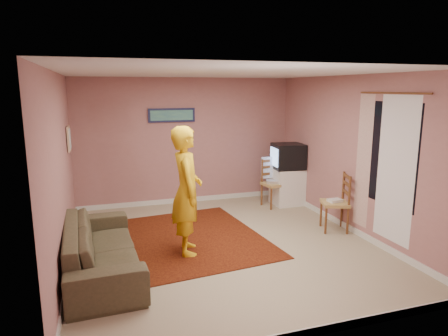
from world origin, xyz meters
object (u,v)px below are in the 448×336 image
object	(u,v)px
tv_cabinet	(287,186)
sofa	(101,248)
person	(187,191)
chair_a	(275,178)
chair_b	(335,196)
crt_tv	(288,156)

from	to	relation	value
tv_cabinet	sofa	bearing A→B (deg)	-150.72
tv_cabinet	person	size ratio (longest dim) A/B	0.40
chair_a	chair_b	distance (m)	1.64
tv_cabinet	chair_a	world-z (taller)	chair_a
tv_cabinet	sofa	xyz separation A→B (m)	(-3.75, -2.10, -0.04)
tv_cabinet	crt_tv	xyz separation A→B (m)	(-0.01, 0.00, 0.64)
chair_a	sofa	world-z (taller)	chair_a
person	tv_cabinet	bearing A→B (deg)	-47.26
chair_b	sofa	size ratio (longest dim) A/B	0.25
tv_cabinet	chair_b	bearing A→B (deg)	-88.28
chair_a	person	bearing A→B (deg)	-150.72
crt_tv	person	xyz separation A→B (m)	(-2.52, -1.82, -0.08)
tv_cabinet	chair_b	xyz separation A→B (m)	(0.05, -1.67, 0.22)
tv_cabinet	chair_b	size ratio (longest dim) A/B	1.35
tv_cabinet	crt_tv	size ratio (longest dim) A/B	1.16
tv_cabinet	crt_tv	distance (m)	0.64
tv_cabinet	sofa	size ratio (longest dim) A/B	0.33
crt_tv	tv_cabinet	bearing A→B (deg)	0.00
crt_tv	chair_b	distance (m)	1.72
tv_cabinet	chair_a	xyz separation A→B (m)	(-0.33, -0.07, 0.21)
crt_tv	sofa	distance (m)	4.35
crt_tv	sofa	bearing A→B (deg)	-145.36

